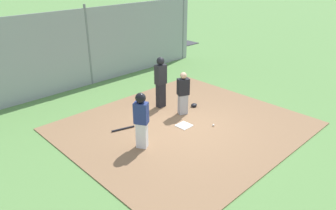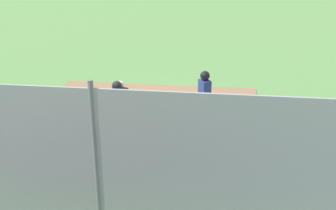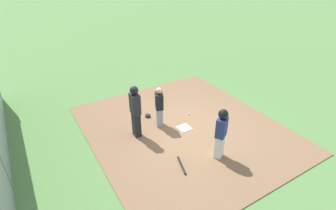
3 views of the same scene
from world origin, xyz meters
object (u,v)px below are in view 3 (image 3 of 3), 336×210
baseball_bat (182,165)px  home_plate (184,128)px  baseball (189,114)px  catcher_mask (148,116)px  catcher (159,107)px  runner (221,131)px  umpire (135,110)px

baseball_bat → home_plate: bearing=-20.3°
home_plate → baseball: baseball is taller
baseball_bat → catcher_mask: catcher_mask is taller
home_plate → baseball: bearing=134.7°
catcher → runner: size_ratio=0.91×
catcher → catcher_mask: (-0.72, -0.11, -0.72)m
umpire → baseball_bat: size_ratio=2.48×
baseball_bat → baseball: bearing=-23.1°
home_plate → baseball_bat: 1.96m
catcher → baseball: bearing=24.1°
catcher → baseball: 1.53m
umpire → baseball: bearing=6.2°
catcher → home_plate: bearing=-21.0°
catcher → catcher_mask: size_ratio=6.31×
catcher → baseball_bat: catcher is taller
runner → catcher_mask: (-3.15, -0.82, -0.90)m
runner → catcher_mask: runner is taller
runner → catcher_mask: 3.37m
home_plate → umpire: 1.97m
home_plate → catcher: size_ratio=0.29×
baseball → baseball_bat: bearing=-39.4°
umpire → catcher_mask: bearing=46.9°
baseball → catcher_mask: bearing=-115.2°
baseball_bat → baseball: 2.90m
umpire → catcher_mask: size_ratio=7.76×
umpire → baseball: 2.50m
home_plate → catcher: catcher is taller
home_plate → catcher_mask: bearing=-150.1°
home_plate → runner: runner is taller
baseball → catcher: bearing=-88.4°
catcher → baseball_bat: 2.38m
catcher → runner: runner is taller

